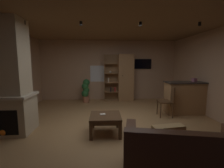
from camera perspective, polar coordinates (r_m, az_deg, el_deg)
The scene contains 18 objects.
floor at distance 4.16m, azimuth 0.31°, elevation -15.36°, with size 5.89×6.16×0.02m, color #A37A4C.
wall_back at distance 6.95m, azimuth -1.22°, elevation 4.95°, with size 6.01×0.06×2.60m, color tan.
ceiling at distance 3.96m, azimuth 0.34°, elevation 22.08°, with size 5.89×6.16×0.02m, color brown.
window_pane_back at distance 6.92m, azimuth -4.79°, elevation 3.80°, with size 0.76×0.01×0.71m, color white.
stone_fireplace at distance 4.25m, azimuth -33.74°, elevation 0.33°, with size 1.03×0.78×2.60m.
bookshelf_cabinet at distance 6.75m, azimuth 4.36°, elevation 2.23°, with size 1.26×0.41×2.00m.
kitchen_bar_counter at distance 5.62m, azimuth 26.08°, elevation -4.45°, with size 1.47×0.59×1.03m.
tissue_box at distance 5.63m, azimuth 27.91°, elevation 1.31°, with size 0.12×0.12×0.11m, color #995972.
leather_couch at distance 2.56m, azimuth 24.80°, elevation -23.93°, with size 1.78×1.19×0.84m.
coffee_table at distance 3.67m, azimuth -2.43°, elevation -12.53°, with size 0.70×0.70×0.44m.
table_book_0 at distance 3.66m, azimuth -3.41°, elevation -11.03°, with size 0.12×0.09×0.02m, color beige.
dining_chair at distance 5.04m, azimuth 19.79°, elevation -5.29°, with size 0.45×0.45×0.92m.
potted_floor_plant at distance 6.55m, azimuth -9.61°, elevation -2.13°, with size 0.34×0.32×0.97m.
wall_mounted_tv at distance 7.09m, azimuth 11.10°, elevation 7.18°, with size 0.78×0.06×0.44m.
track_light_spot_0 at distance 4.27m, azimuth -29.59°, elevation 18.98°, with size 0.07×0.07×0.09m, color black.
track_light_spot_1 at distance 3.91m, azimuth -11.27°, elevation 20.93°, with size 0.07×0.07×0.09m, color black.
track_light_spot_2 at distance 3.96m, azimuth 10.34°, elevation 20.79°, with size 0.07×0.07×0.09m, color black.
track_light_spot_3 at distance 4.40m, azimuth 29.42°, elevation 18.59°, with size 0.07×0.07×0.09m, color black.
Camera 1 is at (-0.23, -3.83, 1.61)m, focal length 24.97 mm.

